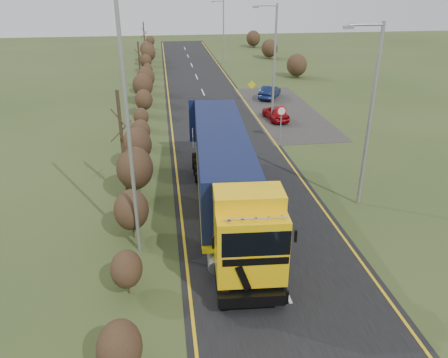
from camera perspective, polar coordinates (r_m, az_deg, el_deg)
name	(u,v)px	position (r m, az deg, el deg)	size (l,w,h in m)	color
ground	(260,228)	(21.40, 4.66, -6.40)	(160.00, 160.00, 0.00)	#30421C
road	(229,153)	(30.24, 0.59, 3.35)	(8.00, 120.00, 0.02)	black
layby	(282,110)	(40.85, 7.59, 8.88)	(6.00, 18.00, 0.02)	#292725
lane_markings	(229,155)	(29.95, 0.68, 3.18)	(7.52, 116.00, 0.01)	gold
hedgerow	(138,147)	(27.44, -11.22, 4.18)	(2.24, 102.04, 6.05)	#2F1E15
lorry	(225,172)	(21.42, 0.16, 0.94)	(3.30, 15.29, 4.22)	black
car_red_hatchback	(276,113)	(37.77, 6.76, 8.56)	(1.45, 3.60, 1.23)	maroon
car_blue_sedan	(270,92)	(44.90, 6.00, 11.22)	(1.34, 3.84, 1.26)	#091334
streetlight_near	(369,111)	(22.76, 18.38, 8.44)	(1.98, 0.19, 9.30)	gray
streetlight_mid	(273,60)	(36.14, 6.43, 15.22)	(1.98, 0.19, 9.33)	gray
streetlight_far	(223,29)	(63.65, -0.16, 18.95)	(1.79, 0.18, 8.38)	gray
left_pole	(128,128)	(17.62, -12.41, 6.52)	(0.16, 0.16, 11.40)	gray
speed_sign	(281,116)	(32.40, 7.48, 8.13)	(0.73, 0.10, 2.65)	gray
warning_board	(252,89)	(43.25, 3.63, 11.67)	(0.79, 0.11, 2.08)	gray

